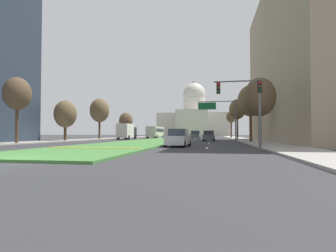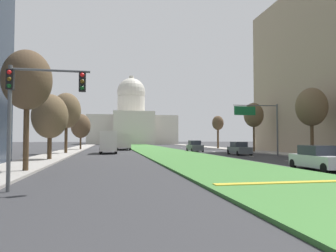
{
  "view_description": "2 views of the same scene",
  "coord_description": "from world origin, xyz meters",
  "px_view_note": "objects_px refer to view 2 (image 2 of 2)",
  "views": [
    {
      "loc": [
        9.08,
        -9.88,
        1.29
      ],
      "look_at": [
        -1.12,
        48.52,
        2.94
      ],
      "focal_mm": 27.64,
      "sensor_mm": 36.0,
      "label": 1
    },
    {
      "loc": [
        -8.31,
        -4.03,
        2.18
      ],
      "look_at": [
        -0.85,
        35.07,
        3.78
      ],
      "focal_mm": 32.79,
      "sensor_mm": 36.0,
      "label": 2
    }
  ],
  "objects_px": {
    "capitol_building": "(131,124)",
    "street_tree_right_distant": "(218,124)",
    "city_bus": "(123,140)",
    "sedan_distant": "(195,146)",
    "box_truck_delivery": "(108,142)",
    "street_tree_right_far": "(254,115)",
    "street_tree_left_distant": "(81,126)",
    "street_tree_left_mid": "(50,116)",
    "overhead_guide_sign": "(261,118)",
    "sedan_midblock": "(239,149)",
    "street_tree_right_mid": "(311,107)",
    "traffic_light_near_left": "(32,99)",
    "sedan_lead_stopped": "(318,158)",
    "street_tree_left_far": "(66,111)",
    "street_tree_left_near": "(27,81)"
  },
  "relations": [
    {
      "from": "traffic_light_near_left",
      "to": "sedan_distant",
      "type": "height_order",
      "value": "traffic_light_near_left"
    },
    {
      "from": "capitol_building",
      "to": "street_tree_right_far",
      "type": "distance_m",
      "value": 77.76
    },
    {
      "from": "overhead_guide_sign",
      "to": "street_tree_left_mid",
      "type": "bearing_deg",
      "value": -171.4
    },
    {
      "from": "street_tree_right_far",
      "to": "sedan_midblock",
      "type": "bearing_deg",
      "value": -129.78
    },
    {
      "from": "sedan_distant",
      "to": "street_tree_right_distant",
      "type": "bearing_deg",
      "value": 54.08
    },
    {
      "from": "street_tree_left_far",
      "to": "sedan_midblock",
      "type": "xyz_separation_m",
      "value": [
        22.69,
        -6.97,
        -5.22
      ]
    },
    {
      "from": "traffic_light_near_left",
      "to": "city_bus",
      "type": "height_order",
      "value": "traffic_light_near_left"
    },
    {
      "from": "city_bus",
      "to": "sedan_distant",
      "type": "bearing_deg",
      "value": -46.03
    },
    {
      "from": "street_tree_left_mid",
      "to": "sedan_distant",
      "type": "xyz_separation_m",
      "value": [
        19.53,
        16.85,
        -3.48
      ]
    },
    {
      "from": "overhead_guide_sign",
      "to": "street_tree_left_distant",
      "type": "distance_m",
      "value": 33.86
    },
    {
      "from": "street_tree_right_mid",
      "to": "street_tree_right_far",
      "type": "height_order",
      "value": "street_tree_right_mid"
    },
    {
      "from": "street_tree_left_far",
      "to": "sedan_lead_stopped",
      "type": "bearing_deg",
      "value": -52.27
    },
    {
      "from": "street_tree_left_near",
      "to": "street_tree_right_mid",
      "type": "xyz_separation_m",
      "value": [
        27.7,
        10.19,
        -0.15
      ]
    },
    {
      "from": "traffic_light_near_left",
      "to": "street_tree_right_distant",
      "type": "relative_size",
      "value": 0.76
    },
    {
      "from": "capitol_building",
      "to": "street_tree_left_distant",
      "type": "bearing_deg",
      "value": -102.58
    },
    {
      "from": "street_tree_left_distant",
      "to": "capitol_building",
      "type": "bearing_deg",
      "value": 77.42
    },
    {
      "from": "street_tree_left_mid",
      "to": "street_tree_left_distant",
      "type": "relative_size",
      "value": 0.97
    },
    {
      "from": "street_tree_right_mid",
      "to": "street_tree_right_far",
      "type": "xyz_separation_m",
      "value": [
        -0.59,
        13.03,
        0.04
      ]
    },
    {
      "from": "sedan_lead_stopped",
      "to": "box_truck_delivery",
      "type": "distance_m",
      "value": 29.87
    },
    {
      "from": "overhead_guide_sign",
      "to": "street_tree_right_far",
      "type": "bearing_deg",
      "value": 68.97
    },
    {
      "from": "overhead_guide_sign",
      "to": "sedan_distant",
      "type": "distance_m",
      "value": 14.54
    },
    {
      "from": "street_tree_right_far",
      "to": "street_tree_left_distant",
      "type": "relative_size",
      "value": 1.14
    },
    {
      "from": "overhead_guide_sign",
      "to": "street_tree_right_mid",
      "type": "relative_size",
      "value": 0.82
    },
    {
      "from": "street_tree_right_far",
      "to": "sedan_midblock",
      "type": "xyz_separation_m",
      "value": [
        -5.2,
        -6.25,
        -4.95
      ]
    },
    {
      "from": "capitol_building",
      "to": "street_tree_left_distant",
      "type": "xyz_separation_m",
      "value": [
        -13.64,
        -61.14,
        -3.41
      ]
    },
    {
      "from": "overhead_guide_sign",
      "to": "sedan_midblock",
      "type": "bearing_deg",
      "value": 129.49
    },
    {
      "from": "street_tree_left_far",
      "to": "street_tree_left_distant",
      "type": "xyz_separation_m",
      "value": [
        0.66,
        14.66,
        -1.56
      ]
    },
    {
      "from": "street_tree_right_far",
      "to": "sedan_lead_stopped",
      "type": "xyz_separation_m",
      "value": [
        -7.81,
        -25.22,
        -4.96
      ]
    },
    {
      "from": "street_tree_right_distant",
      "to": "traffic_light_near_left",
      "type": "bearing_deg",
      "value": -118.42
    },
    {
      "from": "street_tree_right_mid",
      "to": "sedan_distant",
      "type": "relative_size",
      "value": 1.78
    },
    {
      "from": "box_truck_delivery",
      "to": "overhead_guide_sign",
      "type": "bearing_deg",
      "value": -27.03
    },
    {
      "from": "sedan_distant",
      "to": "city_bus",
      "type": "distance_m",
      "value": 16.17
    },
    {
      "from": "street_tree_left_far",
      "to": "city_bus",
      "type": "distance_m",
      "value": 18.18
    },
    {
      "from": "traffic_light_near_left",
      "to": "sedan_lead_stopped",
      "type": "distance_m",
      "value": 18.33
    },
    {
      "from": "street_tree_left_distant",
      "to": "sedan_lead_stopped",
      "type": "distance_m",
      "value": 45.17
    },
    {
      "from": "street_tree_right_distant",
      "to": "box_truck_delivery",
      "type": "distance_m",
      "value": 26.72
    },
    {
      "from": "capitol_building",
      "to": "street_tree_left_far",
      "type": "relative_size",
      "value": 3.82
    },
    {
      "from": "street_tree_right_far",
      "to": "city_bus",
      "type": "bearing_deg",
      "value": 140.07
    },
    {
      "from": "box_truck_delivery",
      "to": "city_bus",
      "type": "distance_m",
      "value": 15.44
    },
    {
      "from": "street_tree_right_far",
      "to": "sedan_lead_stopped",
      "type": "relative_size",
      "value": 1.67
    },
    {
      "from": "traffic_light_near_left",
      "to": "street_tree_right_far",
      "type": "bearing_deg",
      "value": 50.53
    },
    {
      "from": "street_tree_left_mid",
      "to": "street_tree_right_mid",
      "type": "height_order",
      "value": "street_tree_right_mid"
    },
    {
      "from": "street_tree_right_distant",
      "to": "sedan_midblock",
      "type": "bearing_deg",
      "value": -103.11
    },
    {
      "from": "street_tree_right_mid",
      "to": "traffic_light_near_left",
      "type": "bearing_deg",
      "value": -145.81
    },
    {
      "from": "street_tree_left_mid",
      "to": "sedan_distant",
      "type": "distance_m",
      "value": 26.03
    },
    {
      "from": "sedan_distant",
      "to": "box_truck_delivery",
      "type": "xyz_separation_m",
      "value": [
        -13.9,
        -3.59,
        0.83
      ]
    },
    {
      "from": "street_tree_left_mid",
      "to": "city_bus",
      "type": "bearing_deg",
      "value": 73.71
    },
    {
      "from": "capitol_building",
      "to": "street_tree_right_distant",
      "type": "relative_size",
      "value": 4.81
    },
    {
      "from": "box_truck_delivery",
      "to": "sedan_distant",
      "type": "bearing_deg",
      "value": 14.47
    },
    {
      "from": "overhead_guide_sign",
      "to": "street_tree_left_mid",
      "type": "relative_size",
      "value": 0.99
    }
  ]
}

